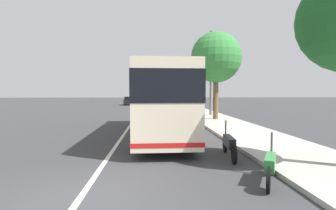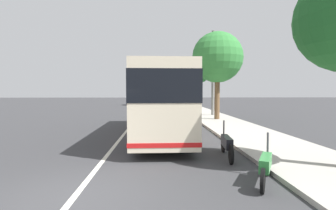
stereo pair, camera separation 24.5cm
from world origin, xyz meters
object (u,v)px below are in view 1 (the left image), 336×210
at_px(roadside_tree_mid_block, 216,58).
at_px(car_oncoming, 157,103).
at_px(motorcycle_angled, 229,144).
at_px(utility_pole, 211,74).
at_px(car_ahead_same_lane, 130,101).
at_px(roadside_tree_far_block, 197,73).
at_px(motorcycle_far_end, 270,165).
at_px(car_far_distant, 153,100).
at_px(coach_bus, 161,98).

bearing_deg(roadside_tree_mid_block, car_oncoming, 13.17).
height_order(motorcycle_angled, car_oncoming, car_oncoming).
relative_size(motorcycle_angled, utility_pole, 0.29).
height_order(car_ahead_same_lane, roadside_tree_mid_block, roadside_tree_mid_block).
bearing_deg(motorcycle_angled, roadside_tree_far_block, -0.99).
height_order(roadside_tree_mid_block, roadside_tree_far_block, roadside_tree_mid_block).
bearing_deg(roadside_tree_far_block, car_oncoming, 25.76).
bearing_deg(motorcycle_far_end, car_far_distant, 30.97).
distance_m(motorcycle_angled, car_far_distant, 45.79).
bearing_deg(roadside_tree_far_block, car_far_distant, 12.95).
distance_m(motorcycle_angled, car_ahead_same_lane, 40.00).
relative_size(car_ahead_same_lane, roadside_tree_mid_block, 0.55).
distance_m(car_ahead_same_lane, utility_pole, 25.52).
relative_size(roadside_tree_mid_block, roadside_tree_far_block, 1.24).
bearing_deg(motorcycle_angled, car_ahead_same_lane, 15.88).
height_order(car_oncoming, roadside_tree_far_block, roadside_tree_far_block).
height_order(coach_bus, motorcycle_angled, coach_bus).
distance_m(motorcycle_angled, roadside_tree_far_block, 22.80).
bearing_deg(motorcycle_angled, roadside_tree_mid_block, -5.67).
height_order(motorcycle_far_end, roadside_tree_mid_block, roadside_tree_mid_block).
distance_m(motorcycle_far_end, motorcycle_angled, 2.72).
bearing_deg(motorcycle_angled, coach_bus, 30.38).
relative_size(motorcycle_angled, roadside_tree_mid_block, 0.32).
bearing_deg(car_far_distant, utility_pole, -165.34).
bearing_deg(car_ahead_same_lane, coach_bus, 7.53).
bearing_deg(motorcycle_far_end, roadside_tree_mid_block, 19.11).
xyz_separation_m(motorcycle_angled, utility_pole, (16.15, -2.92, 3.67)).
relative_size(motorcycle_far_end, car_oncoming, 0.40).
bearing_deg(car_oncoming, roadside_tree_mid_block, -166.46).
relative_size(motorcycle_far_end, car_ahead_same_lane, 0.46).
distance_m(car_oncoming, utility_pole, 17.20).
bearing_deg(motorcycle_far_end, car_ahead_same_lane, 37.29).
xyz_separation_m(motorcycle_far_end, car_ahead_same_lane, (42.07, 7.40, 0.28)).
xyz_separation_m(car_oncoming, utility_pole, (-16.05, -5.12, 3.47)).
relative_size(car_far_distant, utility_pole, 0.53).
height_order(motorcycle_far_end, utility_pole, utility_pole).
xyz_separation_m(coach_bus, motorcycle_far_end, (-7.80, -2.65, -1.60)).
bearing_deg(car_ahead_same_lane, utility_pole, 22.98).
bearing_deg(car_ahead_same_lane, roadside_tree_far_block, 29.19).
xyz_separation_m(coach_bus, roadside_tree_mid_block, (7.19, -4.81, 3.17)).
relative_size(coach_bus, car_oncoming, 2.47).
xyz_separation_m(motorcycle_far_end, roadside_tree_mid_block, (14.99, -2.16, 4.77)).
distance_m(motorcycle_angled, car_oncoming, 32.27).
bearing_deg(car_oncoming, coach_bus, -179.95).
relative_size(car_oncoming, utility_pole, 0.56).
xyz_separation_m(coach_bus, car_ahead_same_lane, (34.26, 4.75, -1.32)).
bearing_deg(coach_bus, utility_pole, -26.30).
height_order(car_far_distant, roadside_tree_far_block, roadside_tree_far_block).
distance_m(car_far_distant, roadside_tree_mid_block, 34.12).
relative_size(motorcycle_far_end, utility_pole, 0.23).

